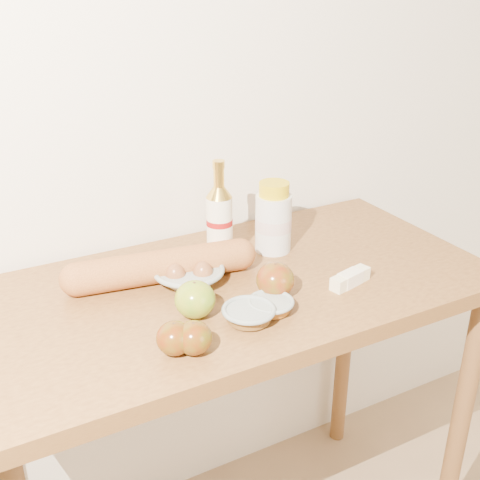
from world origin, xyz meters
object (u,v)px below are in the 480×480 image
object	(u,v)px
table	(234,328)
egg_bowl	(189,273)
cream_bottle	(273,219)
baguette	(162,266)
bourbon_bottle	(219,222)

from	to	relation	value
table	egg_bowl	world-z (taller)	egg_bowl
cream_bottle	baguette	size ratio (longest dim) A/B	0.39
egg_bowl	baguette	bearing A→B (deg)	147.75
table	baguette	world-z (taller)	baguette
cream_bottle	egg_bowl	bearing A→B (deg)	-148.43
table	egg_bowl	size ratio (longest dim) A/B	5.68
cream_bottle	egg_bowl	xyz separation A→B (m)	(-0.26, -0.06, -0.06)
table	cream_bottle	xyz separation A→B (m)	(0.17, 0.11, 0.21)
bourbon_bottle	cream_bottle	world-z (taller)	bourbon_bottle
bourbon_bottle	cream_bottle	distance (m)	0.15
egg_bowl	cream_bottle	bearing A→B (deg)	12.27
baguette	cream_bottle	bearing A→B (deg)	12.92
bourbon_bottle	table	bearing A→B (deg)	-80.79
table	baguette	bearing A→B (deg)	148.97
bourbon_bottle	baguette	distance (m)	0.18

